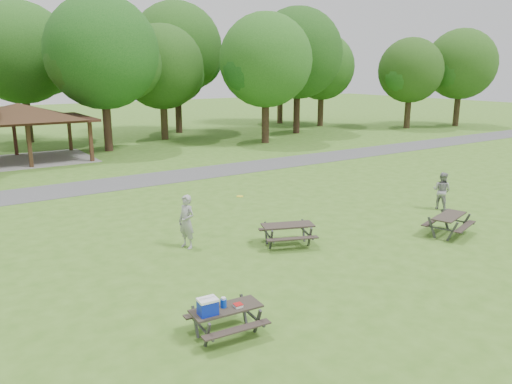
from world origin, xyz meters
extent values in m
plane|color=#3F6E1F|center=(0.00, 0.00, 0.00)|extent=(160.00, 160.00, 0.00)
cube|color=#4A4A4D|center=(0.00, 14.00, 0.01)|extent=(120.00, 3.20, 0.02)
cube|color=#311F12|center=(-4.00, 21.30, 1.30)|extent=(0.22, 0.22, 2.60)
cube|color=#3A1E15|center=(-4.00, 26.70, 1.30)|extent=(0.22, 0.22, 2.60)
cube|color=#3A2215|center=(-0.30, 21.30, 1.30)|extent=(0.22, 0.22, 2.60)
cube|color=#3D2816|center=(-0.30, 26.70, 1.30)|extent=(0.22, 0.22, 2.60)
cube|color=#331B14|center=(-4.00, 24.00, 2.68)|extent=(8.60, 6.60, 0.16)
pyramid|color=#322014|center=(-4.00, 24.00, 3.26)|extent=(7.01, 7.01, 1.00)
cube|color=gray|center=(-4.00, 24.00, 0.01)|extent=(8.40, 6.40, 0.03)
cylinder|color=#311E15|center=(2.00, 25.00, 2.01)|extent=(0.60, 0.60, 4.02)
sphere|color=#154513|center=(2.00, 25.00, 7.02)|extent=(8.00, 8.00, 8.00)
sphere|color=#194213|center=(3.80, 25.30, 6.22)|extent=(5.20, 5.20, 5.20)
sphere|color=#183F12|center=(0.40, 24.80, 6.42)|extent=(4.80, 4.80, 4.80)
cylinder|color=#312416|center=(8.00, 28.50, 1.72)|extent=(0.60, 0.60, 3.43)
sphere|color=#1A4112|center=(8.00, 28.50, 6.05)|extent=(7.00, 7.00, 7.00)
sphere|color=#184112|center=(9.57, 28.80, 5.36)|extent=(4.55, 4.55, 4.55)
sphere|color=#184E16|center=(6.60, 28.30, 5.53)|extent=(4.20, 4.20, 4.20)
cylinder|color=black|center=(14.00, 22.00, 1.89)|extent=(0.60, 0.60, 3.78)
sphere|color=#1C4F16|center=(14.00, 22.00, 6.55)|extent=(7.40, 7.40, 7.40)
sphere|color=#1D4D16|center=(15.66, 22.30, 5.81)|extent=(4.81, 4.81, 4.81)
sphere|color=#124112|center=(12.52, 21.80, 6.00)|extent=(4.44, 4.44, 4.44)
cylinder|color=black|center=(20.00, 25.50, 2.10)|extent=(0.60, 0.60, 4.20)
sphere|color=#163F12|center=(20.00, 25.50, 7.27)|extent=(8.20, 8.20, 8.20)
sphere|color=#164614|center=(21.84, 25.80, 6.45)|extent=(5.33, 5.33, 5.33)
sphere|color=#194F16|center=(18.36, 25.30, 6.66)|extent=(4.92, 4.92, 4.92)
cylinder|color=#322316|center=(26.00, 29.00, 1.78)|extent=(0.60, 0.60, 3.57)
sphere|color=#1C4A15|center=(26.00, 29.00, 6.12)|extent=(6.80, 6.80, 6.80)
sphere|color=#193F12|center=(27.53, 29.30, 5.44)|extent=(4.42, 4.42, 4.42)
sphere|color=#1A4A15|center=(24.64, 28.80, 5.61)|extent=(4.08, 4.08, 4.08)
cylinder|color=#2F2215|center=(32.00, 22.50, 1.68)|extent=(0.60, 0.60, 3.36)
sphere|color=#1B3F12|center=(32.00, 22.50, 5.76)|extent=(6.40, 6.40, 6.40)
sphere|color=#144714|center=(33.44, 22.80, 5.12)|extent=(4.16, 4.16, 4.16)
sphere|color=#174614|center=(30.72, 22.30, 5.28)|extent=(3.84, 3.84, 3.84)
cylinder|color=black|center=(-2.00, 33.00, 2.06)|extent=(0.60, 0.60, 4.13)
sphere|color=#1B4A15|center=(-2.00, 33.00, 7.13)|extent=(8.00, 8.00, 8.00)
sphere|color=#1B4F16|center=(-0.20, 33.30, 6.33)|extent=(5.20, 5.20, 5.20)
sphere|color=#144814|center=(-3.60, 32.80, 6.53)|extent=(4.80, 4.80, 4.80)
cylinder|color=black|center=(11.00, 32.00, 2.27)|extent=(0.60, 0.60, 4.55)
sphere|color=#1A4513|center=(11.00, 32.00, 7.70)|extent=(8.40, 8.40, 8.40)
sphere|color=#134012|center=(12.89, 32.30, 6.86)|extent=(5.46, 5.46, 5.46)
sphere|color=#164D16|center=(9.32, 31.80, 7.07)|extent=(5.04, 5.04, 5.04)
cylinder|color=#332316|center=(24.00, 33.50, 2.13)|extent=(0.60, 0.60, 4.27)
sphere|color=#1B4C15|center=(24.00, 33.50, 7.27)|extent=(8.00, 8.00, 8.00)
sphere|color=#144614|center=(25.80, 33.80, 6.47)|extent=(5.20, 5.20, 5.20)
sphere|color=#1F4D16|center=(22.40, 33.30, 6.67)|extent=(4.80, 4.80, 4.80)
cylinder|color=black|center=(38.00, 21.00, 1.84)|extent=(0.60, 0.60, 3.67)
sphere|color=#1D4413|center=(38.00, 21.00, 6.38)|extent=(7.20, 7.20, 7.20)
sphere|color=#214C15|center=(39.62, 21.30, 5.66)|extent=(4.68, 4.68, 4.68)
sphere|color=#194513|center=(36.56, 20.80, 5.83)|extent=(4.32, 4.32, 4.32)
cube|color=#2B251F|center=(-4.18, -2.52, 0.65)|extent=(1.65, 0.77, 0.04)
cube|color=#2C231F|center=(-4.22, -3.04, 0.39)|extent=(1.62, 0.36, 0.04)
cube|color=#2F2822|center=(-4.14, -1.99, 0.39)|extent=(1.62, 0.36, 0.04)
cube|color=#414144|center=(-4.82, -2.80, 0.33)|extent=(0.08, 0.34, 0.70)
cube|color=#464649|center=(-4.77, -2.13, 0.33)|extent=(0.08, 0.34, 0.70)
cube|color=#404043|center=(-4.80, -2.47, 0.35)|extent=(0.16, 1.31, 0.04)
cube|color=#3B3A3D|center=(-3.59, -2.90, 0.33)|extent=(0.08, 0.34, 0.70)
cube|color=#393A3C|center=(-3.54, -2.23, 0.33)|extent=(0.08, 0.34, 0.70)
cube|color=#3C3C3F|center=(-3.56, -2.57, 0.35)|extent=(0.16, 1.31, 0.04)
cube|color=#0B1FAB|center=(-4.67, -2.56, 0.83)|extent=(0.43, 0.33, 0.32)
cube|color=white|center=(-4.67, -2.56, 1.02)|extent=(0.45, 0.35, 0.05)
cylinder|color=white|center=(-4.67, -2.56, 1.08)|extent=(0.35, 0.06, 0.03)
cylinder|color=#0C39B5|center=(-4.22, -2.47, 0.77)|extent=(0.16, 0.16, 0.19)
cylinder|color=white|center=(-4.22, -2.47, 0.89)|extent=(0.12, 0.12, 0.04)
cube|color=silver|center=(-3.94, -2.64, 0.71)|extent=(0.19, 0.19, 0.06)
cube|color=#AD1413|center=(-3.94, -2.64, 0.74)|extent=(0.20, 0.20, 0.01)
cube|color=#2E2621|center=(0.60, 1.46, 0.71)|extent=(1.89, 1.29, 0.05)
cube|color=#2D2520|center=(0.39, 0.92, 0.42)|extent=(1.73, 0.87, 0.04)
cube|color=#302723|center=(0.81, 2.00, 0.42)|extent=(1.73, 0.87, 0.04)
cube|color=#39393B|center=(-0.16, 1.37, 0.36)|extent=(0.19, 0.36, 0.76)
cube|color=#3A393C|center=(0.11, 2.05, 0.36)|extent=(0.19, 0.36, 0.76)
cube|color=#404043|center=(-0.03, 1.71, 0.39)|extent=(0.58, 1.35, 0.05)
cube|color=#454548|center=(1.10, 0.87, 0.36)|extent=(0.19, 0.36, 0.76)
cube|color=#3E3E40|center=(1.36, 1.56, 0.36)|extent=(0.19, 0.36, 0.76)
cube|color=#454648|center=(1.23, 1.22, 0.39)|extent=(0.58, 1.35, 0.05)
cube|color=#2D2620|center=(6.14, -0.92, 0.71)|extent=(1.87, 1.16, 0.05)
cube|color=#2A221E|center=(6.31, -1.47, 0.42)|extent=(1.74, 0.74, 0.04)
cube|color=#2B231F|center=(5.98, -0.37, 0.42)|extent=(1.74, 0.74, 0.04)
cube|color=#414144|center=(5.61, -1.46, 0.35)|extent=(0.16, 0.37, 0.76)
cube|color=#424244|center=(5.40, -0.76, 0.35)|extent=(0.16, 0.37, 0.76)
cube|color=#3D3D3F|center=(5.50, -1.11, 0.38)|extent=(0.46, 1.37, 0.05)
cube|color=#424244|center=(6.89, -1.07, 0.35)|extent=(0.16, 0.37, 0.76)
cube|color=#39393B|center=(6.68, -0.38, 0.35)|extent=(0.16, 0.37, 0.76)
cube|color=#414144|center=(6.79, -0.73, 0.38)|extent=(0.46, 1.37, 0.05)
cylinder|color=yellow|center=(-0.45, 2.85, 1.58)|extent=(0.32, 0.32, 0.02)
imported|color=#99989B|center=(-2.37, 3.15, 0.91)|extent=(0.61, 0.76, 1.83)
imported|color=gray|center=(8.85, 1.40, 0.81)|extent=(0.75, 0.89, 1.62)
camera|label=1|loc=(-9.33, -11.39, 5.88)|focal=35.00mm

